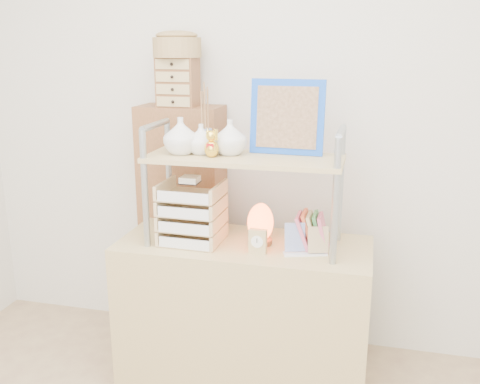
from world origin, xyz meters
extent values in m
cube|color=silver|center=(0.00, 1.70, 1.30)|extent=(3.40, 0.02, 2.60)
cube|color=tan|center=(0.00, 1.20, 0.38)|extent=(1.20, 0.50, 0.75)
cube|color=brown|center=(-0.44, 1.57, 0.68)|extent=(0.45, 0.25, 1.35)
cylinder|color=#98A0A6|center=(-0.43, 1.05, 1.02)|extent=(0.03, 0.03, 0.55)
cylinder|color=#98A0A6|center=(-0.43, 1.35, 1.02)|extent=(0.03, 0.03, 0.55)
cylinder|color=#98A0A6|center=(-0.43, 1.20, 1.30)|extent=(0.03, 0.30, 0.03)
cylinder|color=#98A0A6|center=(0.43, 1.05, 1.02)|extent=(0.03, 0.03, 0.55)
cylinder|color=#98A0A6|center=(0.43, 1.35, 1.02)|extent=(0.03, 0.03, 0.55)
cylinder|color=#98A0A6|center=(0.43, 1.20, 1.30)|extent=(0.03, 0.30, 0.03)
cube|color=tan|center=(0.00, 1.20, 1.16)|extent=(0.90, 0.34, 0.02)
imported|color=silver|center=(-0.30, 1.18, 1.26)|extent=(0.16, 0.16, 0.17)
imported|color=silver|center=(-0.21, 1.20, 1.24)|extent=(0.13, 0.13, 0.14)
imported|color=silver|center=(-0.07, 1.22, 1.25)|extent=(0.16, 0.16, 0.16)
cylinder|color=#285DB0|center=(-0.22, 1.32, 1.22)|extent=(0.07, 0.07, 0.10)
cube|color=blue|center=(0.18, 1.30, 1.34)|extent=(0.34, 0.07, 0.34)
cube|color=brown|center=(0.18, 1.29, 1.34)|extent=(0.28, 0.05, 0.28)
cube|color=#D65D7C|center=(0.37, 1.20, 0.83)|extent=(0.05, 0.12, 0.17)
cube|color=#4B964F|center=(0.35, 1.22, 0.83)|extent=(0.06, 0.12, 0.17)
cube|color=tan|center=(0.33, 1.20, 0.83)|extent=(0.07, 0.13, 0.17)
cube|color=#ED6237|center=(0.31, 1.22, 0.83)|extent=(0.07, 0.14, 0.17)
cube|color=#D65D7C|center=(0.29, 1.20, 0.83)|extent=(0.08, 0.14, 0.16)
cube|color=tan|center=(-0.25, 1.16, 0.76)|extent=(0.27, 0.25, 0.01)
cube|color=white|center=(-0.25, 1.04, 0.78)|extent=(0.25, 0.02, 0.05)
cube|color=tan|center=(-0.25, 1.16, 0.83)|extent=(0.27, 0.25, 0.01)
cube|color=white|center=(-0.25, 1.04, 0.85)|extent=(0.25, 0.02, 0.05)
cube|color=tan|center=(-0.25, 1.16, 0.90)|extent=(0.27, 0.25, 0.01)
cube|color=white|center=(-0.25, 1.04, 0.93)|extent=(0.25, 0.02, 0.05)
cube|color=tan|center=(-0.25, 1.16, 0.98)|extent=(0.27, 0.25, 0.01)
cube|color=white|center=(-0.25, 1.04, 1.00)|extent=(0.25, 0.02, 0.05)
cube|color=beige|center=(-0.25, 1.14, 1.06)|extent=(0.08, 0.08, 0.03)
cylinder|color=brown|center=(0.08, 1.21, 0.76)|extent=(0.11, 0.11, 0.02)
ellipsoid|color=#FF501E|center=(0.08, 1.21, 0.86)|extent=(0.13, 0.12, 0.18)
cube|color=tan|center=(0.09, 1.09, 0.81)|extent=(0.08, 0.04, 0.11)
cylinder|color=white|center=(0.09, 1.07, 0.81)|extent=(0.06, 0.01, 0.06)
cube|color=white|center=(0.30, 1.12, 0.75)|extent=(0.20, 0.11, 0.01)
cube|color=#213998|center=(0.25, 1.13, 0.83)|extent=(0.10, 0.05, 0.13)
cube|color=tan|center=(0.36, 1.14, 0.82)|extent=(0.10, 0.05, 0.12)
cube|color=brown|center=(-0.44, 1.55, 1.48)|extent=(0.20, 0.15, 0.25)
cube|color=tan|center=(-0.44, 1.47, 1.38)|extent=(0.18, 0.01, 0.05)
cube|color=tan|center=(-0.44, 1.47, 1.44)|extent=(0.18, 0.01, 0.05)
cube|color=tan|center=(-0.44, 1.47, 1.51)|extent=(0.18, 0.01, 0.05)
cube|color=tan|center=(-0.44, 1.47, 1.57)|extent=(0.18, 0.01, 0.05)
cylinder|color=olive|center=(-0.44, 1.55, 1.65)|extent=(0.25, 0.25, 0.10)
camera|label=1|loc=(0.56, -1.13, 1.66)|focal=40.00mm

